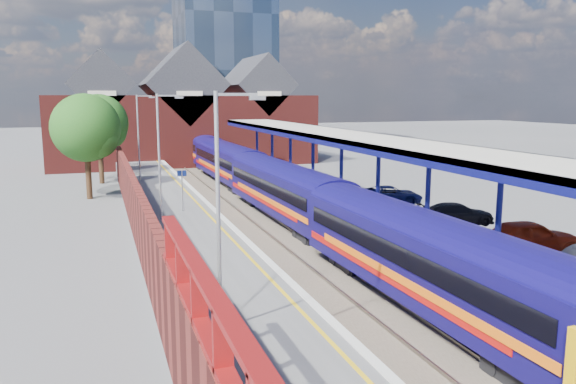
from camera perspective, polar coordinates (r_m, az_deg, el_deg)
name	(u,v)px	position (r m, az deg, el deg)	size (l,w,h in m)	color
ground	(240,204)	(41.54, -4.93, -1.26)	(240.00, 240.00, 0.00)	#5B5B5E
ballast_bed	(282,235)	(32.14, -0.64, -4.41)	(6.00, 76.00, 0.06)	#473D33
rails	(282,234)	(32.11, -0.64, -4.25)	(4.51, 76.00, 0.14)	slate
left_platform	(185,235)	(30.81, -10.43, -4.28)	(5.00, 76.00, 1.00)	#565659
right_platform	(376,220)	(34.32, 8.94, -2.81)	(6.00, 76.00, 1.00)	#565659
coping_left	(227,222)	(31.10, -6.17, -3.06)	(0.30, 76.00, 0.05)	silver
coping_right	(333,214)	(33.00, 4.57, -2.29)	(0.30, 76.00, 0.05)	silver
yellow_line	(217,223)	(30.98, -7.26, -3.16)	(0.14, 76.00, 0.01)	yellow
train	(251,171)	(43.66, -3.76, 2.11)	(3.17, 65.96, 3.45)	#110B51
canopy	(356,139)	(35.13, 6.91, 5.36)	(4.50, 52.00, 4.48)	navy
lamp_post_b	(223,197)	(16.23, -6.66, -0.49)	(1.48, 0.18, 7.00)	#A5A8AA
lamp_post_c	(161,149)	(31.93, -12.74, 4.31)	(1.48, 0.18, 7.00)	#A5A8AA
lamp_post_d	(140,132)	(47.83, -14.82, 5.92)	(1.48, 0.18, 7.00)	#A5A8AA
platform_sign	(182,183)	(34.34, -10.70, 0.87)	(0.55, 0.08, 2.50)	#A5A8AA
brick_wall	(143,229)	(23.84, -14.48, -3.71)	(0.35, 50.00, 3.86)	#5D1B18
station_building	(182,117)	(68.36, -10.69, 7.48)	(30.00, 12.12, 13.78)	#5D1B18
glass_tower	(223,17)	(92.60, -6.60, 17.26)	(14.20, 14.20, 40.30)	#435973
tree_near	(88,130)	(45.61, -19.67, 5.97)	(5.20, 5.20, 8.10)	#382314
tree_far	(101,125)	(53.60, -18.49, 6.50)	(5.20, 5.20, 8.10)	#382314
parked_car_red	(530,236)	(27.07, 23.35, -4.16)	(1.75, 4.34, 1.48)	maroon
parked_car_dark	(457,214)	(31.65, 16.79, -2.14)	(1.66, 4.09, 1.19)	black
parked_car_blue	(391,195)	(37.00, 10.40, -0.27)	(1.86, 4.04, 1.12)	navy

